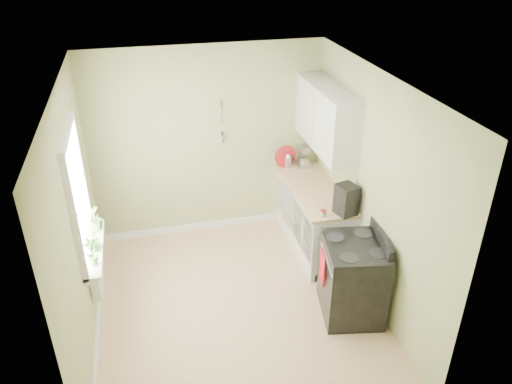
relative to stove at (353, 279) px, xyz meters
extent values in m
cube|color=tan|center=(-1.28, 0.39, -0.48)|extent=(3.20, 3.60, 0.02)
cube|color=white|center=(-1.28, 0.39, 2.24)|extent=(3.20, 3.60, 0.02)
cube|color=tan|center=(-1.28, 2.20, 0.88)|extent=(3.20, 0.02, 2.70)
cube|color=tan|center=(-2.89, 0.39, 0.88)|extent=(0.02, 3.60, 2.70)
cube|color=tan|center=(0.33, 0.39, 0.88)|extent=(0.02, 3.60, 2.70)
cube|color=white|center=(0.02, 1.39, -0.04)|extent=(0.60, 1.60, 0.87)
cube|color=#E0B989|center=(0.01, 1.39, 0.42)|extent=(0.64, 1.60, 0.04)
cube|color=white|center=(0.15, 1.49, 1.38)|extent=(0.35, 1.40, 0.80)
cube|color=white|center=(-2.87, 0.69, 1.08)|extent=(0.02, 1.00, 1.30)
cube|color=white|center=(-2.85, 0.69, 1.76)|extent=(0.06, 1.14, 0.07)
cube|color=white|center=(-2.85, 0.69, 0.39)|extent=(0.06, 1.14, 0.07)
cube|color=white|center=(-2.85, 0.69, 1.08)|extent=(0.04, 1.00, 0.04)
cube|color=white|center=(-2.79, 0.69, 0.41)|extent=(0.18, 1.14, 0.04)
cube|color=white|center=(-2.82, 0.64, 0.08)|extent=(0.12, 0.50, 0.35)
cylinder|color=#E0B989|center=(-1.08, 2.17, 1.41)|extent=(0.02, 0.02, 0.10)
cylinder|color=silver|center=(-1.08, 2.17, 1.29)|extent=(0.01, 0.01, 0.16)
cylinder|color=silver|center=(-1.08, 2.17, 0.95)|extent=(0.01, 0.14, 0.14)
cube|color=black|center=(0.00, 0.00, -0.02)|extent=(0.77, 0.86, 0.90)
cube|color=black|center=(0.00, 0.00, 0.44)|extent=(0.77, 0.86, 0.03)
cube|color=black|center=(0.29, 0.00, 0.51)|extent=(0.19, 0.76, 0.14)
cylinder|color=#B2B2B7|center=(-0.34, 0.00, 0.33)|extent=(0.13, 0.61, 0.02)
cube|color=red|center=(-0.34, 0.10, 0.15)|extent=(0.06, 0.22, 0.38)
cube|color=#B2B2B7|center=(0.09, 2.11, 0.47)|extent=(0.19, 0.27, 0.07)
cube|color=#B2B2B7|center=(0.09, 2.23, 0.60)|extent=(0.11, 0.07, 0.19)
cube|color=#B2B2B7|center=(0.09, 2.13, 0.71)|extent=(0.13, 0.27, 0.09)
sphere|color=#B2B2B7|center=(0.09, 2.23, 0.74)|extent=(0.11, 0.11, 0.11)
cylinder|color=silver|center=(0.09, 2.06, 0.53)|extent=(0.15, 0.15, 0.12)
cylinder|color=silver|center=(-0.15, 2.11, 0.52)|extent=(0.12, 0.12, 0.16)
cone|color=silver|center=(-0.15, 2.11, 0.62)|extent=(0.12, 0.12, 0.04)
cylinder|color=silver|center=(-0.23, 2.11, 0.54)|extent=(0.11, 0.01, 0.08)
cube|color=black|center=(0.15, 0.69, 0.63)|extent=(0.27, 0.29, 0.38)
cylinder|color=black|center=(0.12, 0.69, 0.51)|extent=(0.12, 0.12, 0.13)
cylinder|color=maroon|center=(-0.18, 2.11, 0.60)|extent=(0.33, 0.13, 0.33)
cylinder|color=#B0A98E|center=(-0.13, 0.69, 0.47)|extent=(0.07, 0.07, 0.07)
cylinder|color=maroon|center=(-0.13, 0.69, 0.51)|extent=(0.07, 0.07, 0.01)
imported|color=#467930|center=(-2.78, 0.36, 0.59)|extent=(0.20, 0.21, 0.32)
imported|color=#467930|center=(-2.78, 0.63, 0.57)|extent=(0.19, 0.20, 0.28)
imported|color=#467930|center=(-2.78, 1.06, 0.58)|extent=(0.18, 0.18, 0.30)
camera|label=1|loc=(-2.13, -4.11, 3.56)|focal=35.00mm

